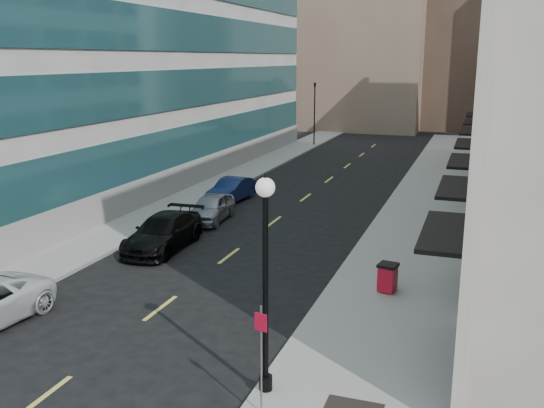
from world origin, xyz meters
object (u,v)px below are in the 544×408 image
Objects in this scene: car_black_pickup at (163,232)px; lamppost at (265,267)px; sign_post at (261,346)px; car_silver_sedan at (211,208)px; trash_bin at (388,277)px; traffic_signal at (315,87)px; urn_planter at (463,243)px; car_blue_sedan at (232,190)px.

lamppost is (8.50, -10.00, 2.70)m from car_black_pickup.
lamppost is 2.07× the size of sign_post.
trash_bin is (10.40, -7.36, 0.01)m from car_silver_sedan.
sign_post reaches higher than car_black_pickup.
lamppost reaches higher than trash_bin.
traffic_signal is at bearing 91.64° from car_black_pickup.
sign_post is 3.28× the size of urn_planter.
car_black_pickup is at bearing -80.38° from car_blue_sedan.
traffic_signal reaches higher than lamppost.
car_silver_sedan is at bearing -85.45° from traffic_signal.
sign_post is (11.05, -45.01, -3.84)m from traffic_signal.
car_silver_sedan is 18.35m from sign_post.
car_silver_sedan is 4.61m from car_blue_sedan.
lamppost is at bearing -108.26° from urn_planter.
car_blue_sedan reaches higher than urn_planter.
traffic_signal is at bearing 89.80° from car_silver_sedan.
car_silver_sedan is at bearing 119.40° from lamppost.
traffic_signal reaches higher than car_silver_sedan.
trash_bin is (11.12, -11.92, 0.03)m from car_blue_sedan.
car_blue_sedan is (-0.73, 4.55, -0.02)m from car_silver_sedan.
trash_bin reaches higher than urn_planter.
traffic_signal reaches higher than urn_planter.
car_black_pickup reaches higher than car_blue_sedan.
car_blue_sedan is at bearing 115.17° from lamppost.
lamppost is at bearing 114.39° from sign_post.
traffic_signal is 8.39× the size of urn_planter.
sign_post is (0.25, -1.01, -1.58)m from lamppost.
car_black_pickup is (2.30, -34.00, -4.95)m from traffic_signal.
traffic_signal is 2.56× the size of sign_post.
sign_post is at bearing -106.09° from urn_planter.
sign_post reaches higher than urn_planter.
lamppost reaches higher than car_blue_sedan.
car_silver_sedan is 5.06× the size of urn_planter.
urn_planter is at bearing 76.72° from trash_bin.
urn_planter is at bearing -64.00° from traffic_signal.
car_silver_sedan is 0.74× the size of lamppost.
sign_post is at bearing -76.09° from lamppost.
traffic_signal is 1.33× the size of car_black_pickup.
lamppost is 6.79× the size of urn_planter.
traffic_signal is at bearing 98.99° from car_blue_sedan.
car_blue_sedan is 3.95× the size of trash_bin.
sign_post is 14.67m from urn_planter.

